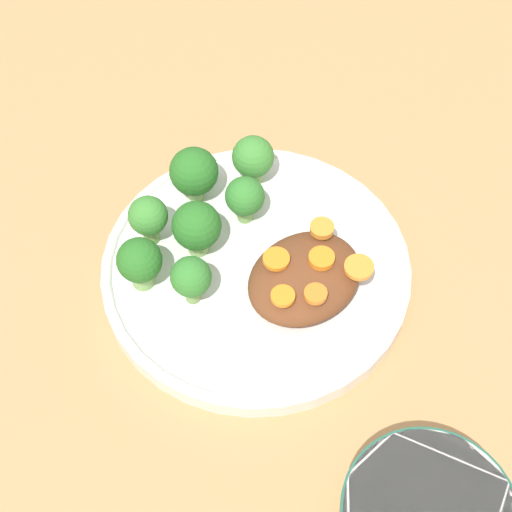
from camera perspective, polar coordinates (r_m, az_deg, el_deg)
name	(u,v)px	position (r m, az deg, el deg)	size (l,w,h in m)	color
ground_plane	(256,276)	(0.77, 0.00, -1.36)	(4.00, 4.00, 0.00)	tan
plate	(256,269)	(0.76, 0.00, -0.89)	(0.27, 0.27, 0.02)	silver
stew_mound	(305,278)	(0.73, 3.25, -1.48)	(0.11, 0.09, 0.04)	brown
broccoli_floret_0	(197,227)	(0.74, -3.98, 1.93)	(0.04, 0.04, 0.06)	#7FA85B
broccoli_floret_1	(253,158)	(0.79, -0.20, 6.53)	(0.04, 0.04, 0.05)	#7FA85B
broccoli_floret_2	(140,262)	(0.73, -7.76, -0.40)	(0.04, 0.04, 0.05)	#7FA85B
broccoli_floret_3	(245,197)	(0.76, -0.75, 3.93)	(0.04, 0.04, 0.05)	#759E51
broccoli_floret_4	(148,217)	(0.75, -7.19, 2.57)	(0.04, 0.04, 0.05)	#759E51
broccoli_floret_5	(194,172)	(0.78, -4.16, 5.58)	(0.04, 0.04, 0.06)	#7FA85B
broccoli_floret_6	(191,278)	(0.71, -4.35, -1.47)	(0.03, 0.03, 0.05)	#759E51
carrot_slice_0	(322,258)	(0.72, 4.40, -0.16)	(0.02, 0.02, 0.01)	orange
carrot_slice_1	(314,295)	(0.70, 3.91, -2.61)	(0.02, 0.02, 0.00)	orange
carrot_slice_2	(283,296)	(0.69, 1.81, -2.69)	(0.02, 0.02, 0.00)	orange
carrot_slice_3	(322,228)	(0.73, 4.42, 1.86)	(0.02, 0.02, 0.01)	orange
carrot_slice_4	(280,256)	(0.72, 1.63, 0.00)	(0.02, 0.02, 0.00)	orange
carrot_slice_5	(359,267)	(0.71, 6.88, -0.75)	(0.03, 0.03, 0.00)	orange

